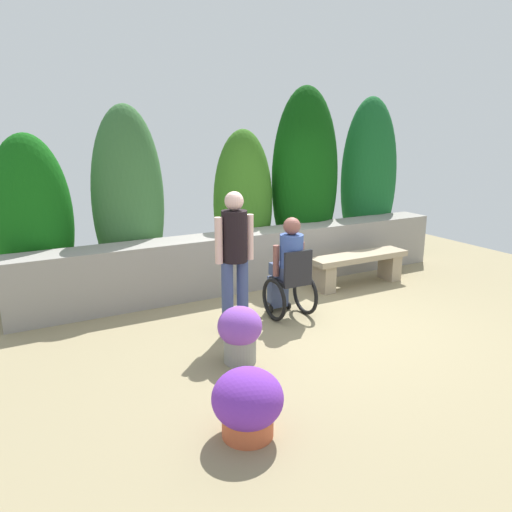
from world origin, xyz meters
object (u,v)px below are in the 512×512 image
object	(u,v)px
person_in_wheelchair	(289,271)
person_standing_companion	(235,254)
flower_pot_purple_near	(240,332)
stone_bench	(359,264)
flower_pot_terracotta_by_wall	(248,403)

from	to	relation	value
person_in_wheelchair	person_standing_companion	xyz separation A→B (m)	(-0.86, -0.17, 0.37)
person_in_wheelchair	flower_pot_purple_near	xyz separation A→B (m)	(-1.16, -0.88, -0.29)
stone_bench	person_in_wheelchair	size ratio (longest dim) A/B	1.26
person_in_wheelchair	person_standing_companion	size ratio (longest dim) A/B	0.77
flower_pot_purple_near	flower_pot_terracotta_by_wall	size ratio (longest dim) A/B	1.06
stone_bench	person_standing_companion	distance (m)	2.74
flower_pot_purple_near	person_standing_companion	bearing A→B (deg)	67.25
flower_pot_purple_near	flower_pot_terracotta_by_wall	xyz separation A→B (m)	(-0.54, -1.20, -0.05)
person_in_wheelchair	flower_pot_purple_near	world-z (taller)	person_in_wheelchair
person_in_wheelchair	flower_pot_terracotta_by_wall	xyz separation A→B (m)	(-1.69, -2.08, -0.34)
flower_pot_purple_near	flower_pot_terracotta_by_wall	bearing A→B (deg)	-114.15
person_in_wheelchair	flower_pot_terracotta_by_wall	world-z (taller)	person_in_wheelchair
person_in_wheelchair	flower_pot_terracotta_by_wall	distance (m)	2.70
flower_pot_purple_near	stone_bench	bearing A→B (deg)	27.63
flower_pot_terracotta_by_wall	flower_pot_purple_near	bearing A→B (deg)	65.85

